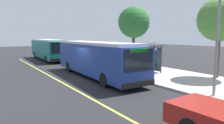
# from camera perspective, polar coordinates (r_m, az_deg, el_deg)

# --- Properties ---
(ground_plane) EXTENTS (120.00, 120.00, 0.00)m
(ground_plane) POSITION_cam_1_polar(r_m,az_deg,el_deg) (16.77, -7.34, -4.54)
(ground_plane) COLOR #232326
(sidewalk_curb) EXTENTS (44.00, 6.40, 0.15)m
(sidewalk_curb) POSITION_cam_1_polar(r_m,az_deg,el_deg) (20.08, 8.21, -2.38)
(sidewalk_curb) COLOR #B7B2A8
(sidewalk_curb) RESTS_ON ground_plane
(lane_stripe_center) EXTENTS (36.00, 0.14, 0.01)m
(lane_stripe_center) POSITION_cam_1_polar(r_m,az_deg,el_deg) (15.95, -14.48, -5.32)
(lane_stripe_center) COLOR #E0D64C
(lane_stripe_center) RESTS_ON ground_plane
(transit_bus_main) EXTENTS (11.66, 3.00, 2.95)m
(transit_bus_main) POSITION_cam_1_polar(r_m,az_deg,el_deg) (17.08, -4.57, 1.20)
(transit_bus_main) COLOR navy
(transit_bus_main) RESTS_ON ground_plane
(transit_bus_second) EXTENTS (11.24, 2.90, 2.95)m
(transit_bus_second) POSITION_cam_1_polar(r_m,az_deg,el_deg) (30.79, -17.53, 3.60)
(transit_bus_second) COLOR #146B66
(transit_bus_second) RESTS_ON ground_plane
(bus_shelter) EXTENTS (2.90, 1.60, 2.48)m
(bus_shelter) POSITION_cam_1_polar(r_m,az_deg,el_deg) (19.07, 9.48, 2.67)
(bus_shelter) COLOR #333338
(bus_shelter) RESTS_ON sidewalk_curb
(waiting_bench) EXTENTS (1.60, 0.48, 0.95)m
(waiting_bench) POSITION_cam_1_polar(r_m,az_deg,el_deg) (19.03, 9.95, -1.25)
(waiting_bench) COLOR brown
(waiting_bench) RESTS_ON sidewalk_curb
(route_sign_post) EXTENTS (0.44, 0.08, 2.80)m
(route_sign_post) POSITION_cam_1_polar(r_m,az_deg,el_deg) (15.61, 11.82, 1.75)
(route_sign_post) COLOR #333338
(route_sign_post) RESTS_ON sidewalk_curb
(pedestrian_commuter) EXTENTS (0.24, 0.40, 1.69)m
(pedestrian_commuter) POSITION_cam_1_polar(r_m,az_deg,el_deg) (16.53, 10.75, -0.86)
(pedestrian_commuter) COLOR #282D47
(pedestrian_commuter) RESTS_ON sidewalk_curb
(street_tree_near_shelter) EXTENTS (3.36, 3.36, 6.24)m
(street_tree_near_shelter) POSITION_cam_1_polar(r_m,az_deg,el_deg) (17.97, 28.10, 10.45)
(street_tree_near_shelter) COLOR brown
(street_tree_near_shelter) RESTS_ON sidewalk_curb
(street_tree_upstreet) EXTENTS (3.57, 3.57, 6.64)m
(street_tree_upstreet) POSITION_cam_1_polar(r_m,az_deg,el_deg) (23.52, 6.16, 11.03)
(street_tree_upstreet) COLOR brown
(street_tree_upstreet) RESTS_ON sidewalk_curb
(utility_pole) EXTENTS (0.16, 0.16, 6.40)m
(utility_pole) POSITION_cam_1_polar(r_m,az_deg,el_deg) (12.31, 27.60, 6.12)
(utility_pole) COLOR gray
(utility_pole) RESTS_ON sidewalk_curb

